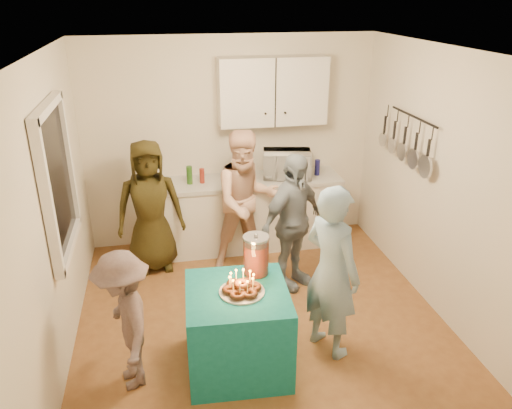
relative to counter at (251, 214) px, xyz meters
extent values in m
plane|color=brown|center=(-0.20, -1.70, -0.43)|extent=(4.00, 4.00, 0.00)
plane|color=white|center=(-0.20, -1.70, 2.17)|extent=(4.00, 4.00, 0.00)
plane|color=silver|center=(-0.20, 0.30, 0.87)|extent=(3.60, 3.60, 0.00)
plane|color=silver|center=(-2.00, -1.70, 0.87)|extent=(4.00, 4.00, 0.00)
plane|color=silver|center=(1.60, -1.70, 0.87)|extent=(4.00, 4.00, 0.00)
cube|color=black|center=(-1.97, -1.40, 1.12)|extent=(0.04, 1.00, 1.20)
cube|color=white|center=(0.00, 0.00, 0.00)|extent=(2.20, 0.58, 0.86)
cube|color=beige|center=(0.00, 0.00, 0.46)|extent=(2.24, 0.62, 0.05)
cube|color=white|center=(0.30, 0.15, 1.52)|extent=(1.30, 0.30, 0.80)
cube|color=black|center=(1.52, -1.00, 1.17)|extent=(0.12, 1.00, 0.60)
imported|color=white|center=(0.46, 0.00, 0.64)|extent=(0.66, 0.51, 0.32)
cube|color=#117071|center=(-0.53, -2.22, -0.05)|extent=(0.90, 0.90, 0.76)
cylinder|color=red|center=(-0.32, -1.96, 0.50)|extent=(0.22, 0.22, 0.34)
imported|color=#8CB0CC|center=(0.31, -2.14, 0.37)|extent=(0.62, 0.70, 1.61)
imported|color=#4F4416|center=(-1.24, -0.33, 0.35)|extent=(0.80, 0.56, 1.56)
imported|color=tan|center=(-0.14, -0.50, 0.40)|extent=(0.89, 0.74, 1.66)
imported|color=#0F2134|center=(0.26, -1.03, 0.34)|extent=(0.95, 0.82, 1.53)
imported|color=brown|center=(-1.45, -2.25, 0.18)|extent=(0.61, 0.87, 1.23)
camera|label=1|loc=(-1.06, -5.69, 2.62)|focal=35.00mm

